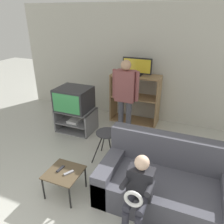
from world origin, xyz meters
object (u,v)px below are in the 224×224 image
Objects in this scene: television_flat at (137,67)px; folding_stool at (107,137)px; remote_control_black at (60,169)px; media_shelf at (135,98)px; person_seated_child at (139,189)px; snack_table at (64,174)px; couch at (165,183)px; person_standing_adult at (125,93)px; tv_stand at (76,120)px; remote_control_white at (69,173)px; television_main at (74,99)px.

folding_stool is (-0.01, -1.63, -0.85)m from television_flat.
remote_control_black is (-0.31, -0.93, -0.08)m from folding_stool.
folding_stool is (0.01, -1.64, -0.12)m from media_shelf.
remote_control_black is at bearing -108.49° from folding_stool.
folding_stool is at bearing 128.75° from person_seated_child.
folding_stool is 3.88× the size of remote_control_black.
snack_table is 0.27× the size of couch.
person_standing_adult is at bearing 113.50° from person_seated_child.
remote_control_black is 1.46m from couch.
snack_table is 3.29× the size of remote_control_black.
tv_stand is 1.75m from television_flat.
tv_stand is 1.88m from snack_table.
snack_table is (-0.24, -0.95, -0.13)m from folding_stool.
remote_control_white is at bearing 173.65° from person_seated_child.
couch is 1.10× the size of person_standing_adult.
remote_control_black is 0.08× the size of couch.
snack_table is 1.95m from person_standing_adult.
television_main is at bearing -141.36° from television_flat.
television_flat is at bearing 90.25° from person_standing_adult.
person_standing_adult is at bearing 85.14° from remote_control_black.
couch reaches higher than remote_control_black.
television_main is 1.52m from television_flat.
person_standing_adult reaches higher than tv_stand.
television_main is at bearing 136.86° from person_seated_child.
television_flat is at bearing 88.19° from remote_control_black.
tv_stand is 2.50m from couch.
television_main is 4.82× the size of remote_control_black.
couch is (1.41, 0.40, -0.11)m from remote_control_black.
remote_control_black is at bearing -164.21° from couch.
person_standing_adult is (0.32, 1.80, 0.59)m from remote_control_black.
remote_control_white is (-0.16, -0.95, -0.08)m from folding_stool.
remote_control_white reaches higher than snack_table.
remote_control_black is 0.09× the size of person_standing_adult.
person_standing_adult reaches higher than television_main.
media_shelf is 2.39× the size of snack_table.
person_seated_child is at bearing 25.08° from remote_control_white.
media_shelf is 0.64× the size of couch.
person_standing_adult is (0.02, -0.76, 0.39)m from media_shelf.
television_main is at bearing 116.47° from snack_table.
person_seated_child is at bearing -6.00° from snack_table.
person_seated_child is at bearing -113.98° from couch.
couch is (1.09, -2.16, -1.03)m from television_flat.
folding_stool reaches higher than remote_control_black.
remote_control_white is (0.08, -0.00, 0.05)m from snack_table.
snack_table is at bearing -104.05° from folding_stool.
remote_control_white is at bearing -4.50° from remote_control_black.
folding_stool is 0.32× the size of couch.
media_shelf is at bearing 88.58° from remote_control_black.
tv_stand is 1.31m from folding_stool.
folding_stool is (1.09, -0.75, -0.26)m from television_main.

